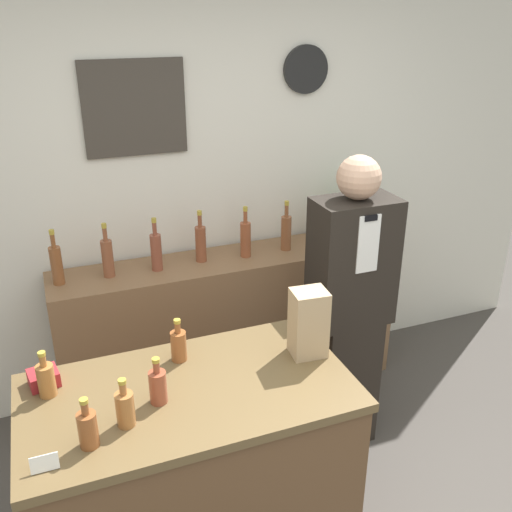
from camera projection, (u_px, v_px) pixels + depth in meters
name	position (u px, v px, depth m)	size (l,w,h in m)	color
back_wall	(195.00, 185.00, 3.48)	(5.20, 0.09, 2.70)	silver
back_shelf	(232.00, 326.00, 3.66)	(2.15, 0.40, 0.96)	brown
display_counter	(194.00, 482.00, 2.45)	(1.31, 0.71, 0.97)	brown
shopkeeper	(349.00, 310.00, 3.10)	(0.43, 0.27, 1.70)	black
potted_plant	(358.00, 212.00, 3.65)	(0.29, 0.29, 0.36)	#9E998E
paper_bag	(309.00, 323.00, 2.43)	(0.16, 0.14, 0.30)	tan
price_card_left	(44.00, 463.00, 1.85)	(0.09, 0.02, 0.06)	white
gift_box	(44.00, 378.00, 2.27)	(0.13, 0.12, 0.06)	maroon
counter_bottle_0	(46.00, 379.00, 2.19)	(0.07, 0.07, 0.20)	#A56731
counter_bottle_1	(88.00, 428.00, 1.94)	(0.07, 0.07, 0.20)	brown
counter_bottle_2	(125.00, 408.00, 2.04)	(0.07, 0.07, 0.20)	#A06432
counter_bottle_3	(158.00, 386.00, 2.16)	(0.07, 0.07, 0.20)	brown
counter_bottle_4	(179.00, 345.00, 2.42)	(0.07, 0.07, 0.20)	brown
shelf_bottle_0	(56.00, 264.00, 3.09)	(0.06, 0.06, 0.32)	brown
shelf_bottle_1	(107.00, 257.00, 3.18)	(0.06, 0.06, 0.32)	brown
shelf_bottle_2	(156.00, 251.00, 3.26)	(0.06, 0.06, 0.32)	brown
shelf_bottle_3	(201.00, 242.00, 3.37)	(0.06, 0.06, 0.32)	brown
shelf_bottle_4	(246.00, 238.00, 3.44)	(0.06, 0.06, 0.32)	brown
shelf_bottle_5	(286.00, 232.00, 3.53)	(0.06, 0.06, 0.32)	brown
shelf_bottle_6	(324.00, 225.00, 3.64)	(0.06, 0.06, 0.32)	brown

